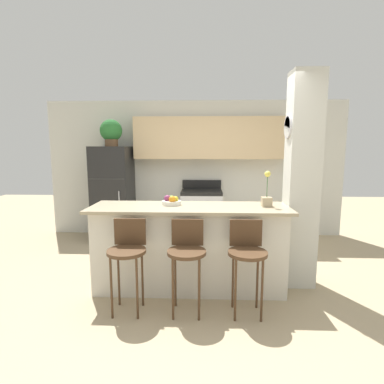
{
  "coord_description": "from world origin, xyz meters",
  "views": [
    {
      "loc": [
        0.17,
        -3.42,
        1.68
      ],
      "look_at": [
        0.0,
        0.8,
        1.05
      ],
      "focal_mm": 28.0,
      "sensor_mm": 36.0,
      "label": 1
    }
  ],
  "objects_px": {
    "refrigerator": "(114,194)",
    "orchid_vase": "(267,196)",
    "bar_stool_mid": "(187,252)",
    "bar_stool_right": "(247,253)",
    "bar_stool_left": "(128,251)",
    "potted_plant_on_fridge": "(111,132)",
    "stove_range": "(201,214)",
    "trash_bin": "(141,233)",
    "fruit_bowl": "(171,201)"
  },
  "relations": [
    {
      "from": "orchid_vase",
      "to": "bar_stool_left",
      "type": "bearing_deg",
      "value": -159.67
    },
    {
      "from": "stove_range",
      "to": "potted_plant_on_fridge",
      "type": "distance_m",
      "value": 2.2
    },
    {
      "from": "stove_range",
      "to": "trash_bin",
      "type": "distance_m",
      "value": 1.15
    },
    {
      "from": "refrigerator",
      "to": "trash_bin",
      "type": "height_order",
      "value": "refrigerator"
    },
    {
      "from": "potted_plant_on_fridge",
      "to": "fruit_bowl",
      "type": "height_order",
      "value": "potted_plant_on_fridge"
    },
    {
      "from": "bar_stool_left",
      "to": "bar_stool_mid",
      "type": "relative_size",
      "value": 1.0
    },
    {
      "from": "stove_range",
      "to": "fruit_bowl",
      "type": "bearing_deg",
      "value": -100.34
    },
    {
      "from": "orchid_vase",
      "to": "trash_bin",
      "type": "bearing_deg",
      "value": 138.68
    },
    {
      "from": "refrigerator",
      "to": "bar_stool_left",
      "type": "xyz_separation_m",
      "value": [
        0.87,
        -2.43,
        -0.22
      ]
    },
    {
      "from": "stove_range",
      "to": "orchid_vase",
      "type": "height_order",
      "value": "orchid_vase"
    },
    {
      "from": "stove_range",
      "to": "bar_stool_left",
      "type": "relative_size",
      "value": 1.13
    },
    {
      "from": "fruit_bowl",
      "to": "orchid_vase",
      "type": "bearing_deg",
      "value": -2.31
    },
    {
      "from": "bar_stool_mid",
      "to": "fruit_bowl",
      "type": "relative_size",
      "value": 4.18
    },
    {
      "from": "fruit_bowl",
      "to": "refrigerator",
      "type": "bearing_deg",
      "value": 124.56
    },
    {
      "from": "bar_stool_left",
      "to": "potted_plant_on_fridge",
      "type": "xyz_separation_m",
      "value": [
        -0.87,
        2.43,
        1.33
      ]
    },
    {
      "from": "bar_stool_mid",
      "to": "potted_plant_on_fridge",
      "type": "distance_m",
      "value": 3.14
    },
    {
      "from": "stove_range",
      "to": "bar_stool_mid",
      "type": "distance_m",
      "value": 2.52
    },
    {
      "from": "refrigerator",
      "to": "bar_stool_left",
      "type": "bearing_deg",
      "value": -70.28
    },
    {
      "from": "bar_stool_right",
      "to": "trash_bin",
      "type": "relative_size",
      "value": 2.49
    },
    {
      "from": "bar_stool_mid",
      "to": "bar_stool_right",
      "type": "distance_m",
      "value": 0.61
    },
    {
      "from": "stove_range",
      "to": "trash_bin",
      "type": "relative_size",
      "value": 2.82
    },
    {
      "from": "bar_stool_left",
      "to": "trash_bin",
      "type": "distance_m",
      "value": 2.24
    },
    {
      "from": "refrigerator",
      "to": "orchid_vase",
      "type": "distance_m",
      "value": 3.04
    },
    {
      "from": "orchid_vase",
      "to": "fruit_bowl",
      "type": "height_order",
      "value": "orchid_vase"
    },
    {
      "from": "bar_stool_mid",
      "to": "orchid_vase",
      "type": "bearing_deg",
      "value": 31.8
    },
    {
      "from": "potted_plant_on_fridge",
      "to": "trash_bin",
      "type": "xyz_separation_m",
      "value": [
        0.54,
        -0.26,
        -1.77
      ]
    },
    {
      "from": "bar_stool_right",
      "to": "orchid_vase",
      "type": "xyz_separation_m",
      "value": [
        0.29,
        0.56,
        0.49
      ]
    },
    {
      "from": "bar_stool_mid",
      "to": "fruit_bowl",
      "type": "xyz_separation_m",
      "value": [
        -0.22,
        0.6,
        0.41
      ]
    },
    {
      "from": "bar_stool_left",
      "to": "potted_plant_on_fridge",
      "type": "distance_m",
      "value": 2.9
    },
    {
      "from": "bar_stool_right",
      "to": "fruit_bowl",
      "type": "distance_m",
      "value": 1.1
    },
    {
      "from": "refrigerator",
      "to": "potted_plant_on_fridge",
      "type": "height_order",
      "value": "potted_plant_on_fridge"
    },
    {
      "from": "bar_stool_right",
      "to": "bar_stool_left",
      "type": "bearing_deg",
      "value": 180.0
    },
    {
      "from": "fruit_bowl",
      "to": "trash_bin",
      "type": "distance_m",
      "value": 1.92
    },
    {
      "from": "refrigerator",
      "to": "fruit_bowl",
      "type": "bearing_deg",
      "value": -55.44
    },
    {
      "from": "potted_plant_on_fridge",
      "to": "bar_stool_right",
      "type": "bearing_deg",
      "value": -49.4
    },
    {
      "from": "refrigerator",
      "to": "bar_stool_mid",
      "type": "xyz_separation_m",
      "value": [
        1.48,
        -2.43,
        -0.22
      ]
    },
    {
      "from": "fruit_bowl",
      "to": "bar_stool_right",
      "type": "bearing_deg",
      "value": -36.18
    },
    {
      "from": "refrigerator",
      "to": "bar_stool_mid",
      "type": "relative_size",
      "value": 1.8
    },
    {
      "from": "refrigerator",
      "to": "trash_bin",
      "type": "relative_size",
      "value": 4.48
    },
    {
      "from": "orchid_vase",
      "to": "bar_stool_mid",
      "type": "bearing_deg",
      "value": -148.2
    },
    {
      "from": "potted_plant_on_fridge",
      "to": "trash_bin",
      "type": "relative_size",
      "value": 1.25
    },
    {
      "from": "stove_range",
      "to": "bar_stool_left",
      "type": "height_order",
      "value": "stove_range"
    },
    {
      "from": "stove_range",
      "to": "bar_stool_mid",
      "type": "relative_size",
      "value": 1.13
    },
    {
      "from": "bar_stool_right",
      "to": "fruit_bowl",
      "type": "height_order",
      "value": "fruit_bowl"
    },
    {
      "from": "bar_stool_mid",
      "to": "potted_plant_on_fridge",
      "type": "bearing_deg",
      "value": 121.29
    },
    {
      "from": "bar_stool_right",
      "to": "potted_plant_on_fridge",
      "type": "bearing_deg",
      "value": 130.6
    },
    {
      "from": "bar_stool_left",
      "to": "potted_plant_on_fridge",
      "type": "relative_size",
      "value": 2.0
    },
    {
      "from": "stove_range",
      "to": "orchid_vase",
      "type": "relative_size",
      "value": 2.59
    },
    {
      "from": "potted_plant_on_fridge",
      "to": "fruit_bowl",
      "type": "relative_size",
      "value": 2.09
    },
    {
      "from": "stove_range",
      "to": "bar_stool_mid",
      "type": "height_order",
      "value": "stove_range"
    }
  ]
}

